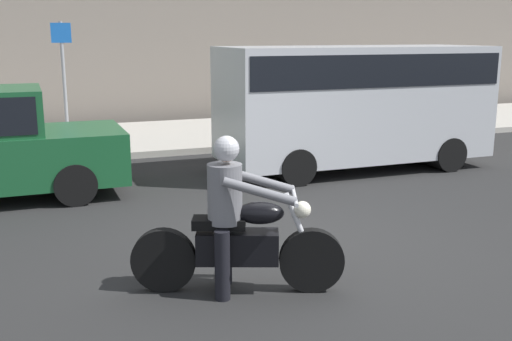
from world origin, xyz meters
TOP-DOWN VIEW (x-y plane):
  - ground_plane at (0.00, 0.00)m, footprint 80.00×80.00m
  - sidewalk_slab at (0.00, 8.00)m, footprint 40.00×4.40m
  - motorcycle_with_rider_gray at (-1.26, -1.17)m, footprint 2.02×0.97m
  - parked_van_silver at (2.68, 3.44)m, footprint 5.03×1.96m
  - street_sign_post at (-2.22, 8.10)m, footprint 0.44×0.08m

SIDE VIEW (x-z plane):
  - ground_plane at x=0.00m, z-range 0.00..0.00m
  - sidewalk_slab at x=0.00m, z-range 0.00..0.14m
  - motorcycle_with_rider_gray at x=-1.26m, z-range -0.15..1.43m
  - parked_van_silver at x=2.68m, z-range 0.19..2.48m
  - street_sign_post at x=-2.22m, z-range 0.41..3.06m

